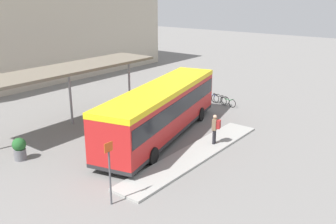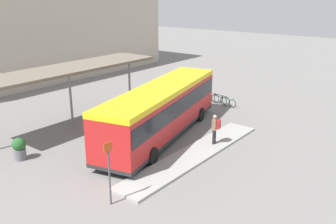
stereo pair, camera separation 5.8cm
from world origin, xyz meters
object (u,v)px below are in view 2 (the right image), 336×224
Objects in this scene: bicycle_black at (220,99)px; potted_planter_near_shelter at (19,148)px; city_bus at (162,108)px; platform_sign at (109,171)px; bicycle_white at (203,97)px; pedestrian_waiting at (215,127)px; bicycle_green at (228,102)px; bicycle_blue at (212,98)px.

potted_planter_near_shelter is (-15.54, 3.13, 0.28)m from bicycle_black.
platform_sign is at bearing -170.69° from city_bus.
bicycle_white is (-0.15, 1.56, -0.02)m from bicycle_black.
pedestrian_waiting is 1.03× the size of bicycle_black.
city_bus is at bearing 23.20° from platform_sign.
bicycle_black is (7.56, 4.03, -0.75)m from pedestrian_waiting.
bicycle_white is (0.05, 2.35, 0.02)m from bicycle_green.
bicycle_green is at bearing -82.03° from pedestrian_waiting.
bicycle_white reaches higher than bicycle_green.
platform_sign is (-15.72, -4.65, 1.18)m from bicycle_blue.
bicycle_black is 16.18m from platform_sign.
pedestrian_waiting is 9.03m from bicycle_blue.
city_bus reaches higher than bicycle_blue.
pedestrian_waiting is 8.08m from bicycle_green.
bicycle_black is at bearing -2.54° from bicycle_white.
city_bus is at bearing -82.48° from bicycle_white.
city_bus is 8.08× the size of bicycle_green.
potted_planter_near_shelter is at bearing 138.24° from city_bus.
bicycle_black is 1.05× the size of bicycle_white.
platform_sign reaches higher than bicycle_black.
bicycle_white is at bearing 10.90° from bicycle_blue.
platform_sign is (-15.67, -3.86, 1.19)m from bicycle_black.
city_bus reaches higher than bicycle_green.
potted_planter_near_shelter is (-7.98, 7.16, -0.47)m from pedestrian_waiting.
bicycle_white is (8.14, 2.26, -1.49)m from city_bus.
potted_planter_near_shelter is (-7.25, 3.83, -1.20)m from city_bus.
bicycle_blue is 1.44× the size of potted_planter_near_shelter.
pedestrian_waiting is at bearing -56.27° from bicycle_green.
bicycle_blue is at bearing -8.58° from potted_planter_near_shelter.
bicycle_black is 1.38× the size of potted_planter_near_shelter.
platform_sign reaches higher than bicycle_white.
platform_sign is at bearing 107.50° from bicycle_black.
bicycle_white is (7.41, 5.59, -0.77)m from pedestrian_waiting.
bicycle_black is (0.20, 0.78, 0.03)m from bicycle_green.
platform_sign is (-0.13, -7.00, 0.91)m from potted_planter_near_shelter.
bicycle_green is 15.83m from potted_planter_near_shelter.
bicycle_green is 0.87× the size of bicycle_blue.
city_bus is 7.01× the size of bicycle_blue.
bicycle_white is 15.47m from potted_planter_near_shelter.
pedestrian_waiting is 9.31m from bicycle_white.
pedestrian_waiting is 10.73m from potted_planter_near_shelter.
bicycle_black is at bearing 13.85° from platform_sign.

